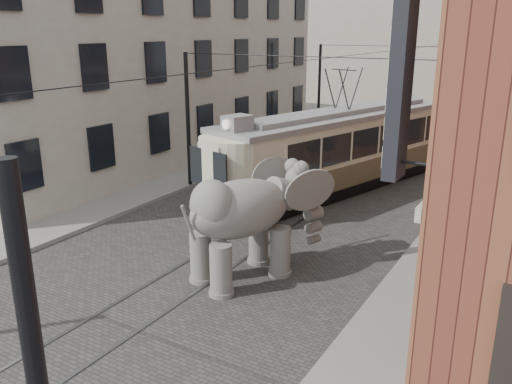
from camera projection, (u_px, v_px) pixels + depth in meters
The scene contains 9 objects.
ground at pixel (216, 261), 16.54m from camera, with size 120.00×120.00×0.00m, color #3C3937.
tram_rails at pixel (216, 260), 16.53m from camera, with size 1.54×80.00×0.02m, color slate, non-canonical shape.
sidewalk_right at pixel (407, 308), 13.58m from camera, with size 2.00×60.00×0.15m, color slate.
sidewalk_left at pixel (73, 221), 19.69m from camera, with size 2.00×60.00×0.15m, color slate.
stucco_building at pixel (153, 66), 28.64m from camera, with size 7.00×24.00×10.00m, color gray.
distant_block at pixel (470, 28), 47.30m from camera, with size 28.00×10.00×14.00m, color gray.
catenary at pixel (286, 138), 19.85m from camera, with size 11.00×30.20×6.00m, color black, non-canonical shape.
tram at pixel (341, 131), 23.03m from camera, with size 2.78×13.45×5.34m, color beige, non-canonical shape.
elephant at pixel (241, 225), 14.95m from camera, with size 2.93×5.33×3.26m, color #64625C, non-canonical shape.
Camera 1 is at (8.84, -12.38, 6.94)m, focal length 37.11 mm.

